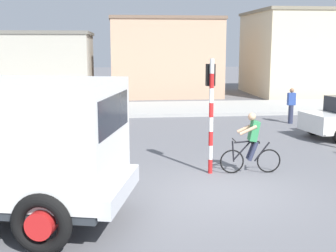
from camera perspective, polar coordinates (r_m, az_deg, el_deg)
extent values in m
plane|color=slate|center=(11.28, 7.00, -8.20)|extent=(120.00, 120.00, 0.00)
cube|color=#ADADA8|center=(24.59, -0.39, 2.23)|extent=(80.00, 5.00, 0.16)
cube|color=silver|center=(8.83, -6.04, -8.03)|extent=(0.81, 2.36, 0.36)
cube|color=black|center=(8.52, -7.21, 1.62)|extent=(0.64, 2.09, 0.70)
torus|color=black|center=(10.37, -10.20, -6.77)|extent=(1.13, 0.50, 1.10)
cylinder|color=red|center=(10.37, -10.20, -6.77)|extent=(0.55, 0.41, 0.50)
torus|color=black|center=(8.12, -15.87, -11.96)|extent=(1.13, 0.50, 1.10)
cylinder|color=red|center=(8.12, -15.87, -11.96)|extent=(0.55, 0.41, 0.50)
torus|color=black|center=(12.69, 8.16, -4.51)|extent=(0.68, 0.07, 0.68)
torus|color=black|center=(12.94, 12.73, -4.36)|extent=(0.68, 0.07, 0.68)
cylinder|color=black|center=(12.63, 9.77, -1.98)|extent=(0.60, 0.07, 0.09)
cylinder|color=black|center=(12.67, 9.47, -3.07)|extent=(0.51, 0.07, 0.57)
cylinder|color=black|center=(12.82, 11.90, -3.23)|extent=(0.44, 0.06, 0.57)
cylinder|color=black|center=(12.62, 8.31, -3.21)|extent=(0.10, 0.05, 0.59)
cylinder|color=black|center=(12.55, 8.46, -1.81)|extent=(0.05, 0.50, 0.03)
cube|color=black|center=(12.71, 11.07, -2.07)|extent=(0.25, 0.13, 0.06)
cube|color=#338C51|center=(12.63, 10.90, -0.61)|extent=(0.31, 0.33, 0.59)
sphere|color=tan|center=(12.54, 10.66, 1.18)|extent=(0.22, 0.22, 0.22)
cylinder|color=#2D334C|center=(12.65, 10.80, -3.19)|extent=(0.31, 0.13, 0.57)
cylinder|color=tan|center=(12.42, 10.20, -0.54)|extent=(0.49, 0.11, 0.29)
cylinder|color=#2D334C|center=(12.83, 10.58, -2.98)|extent=(0.31, 0.13, 0.57)
cylinder|color=tan|center=(12.72, 9.86, -0.26)|extent=(0.49, 0.11, 0.29)
cylinder|color=red|center=(12.66, 5.43, -5.14)|extent=(0.12, 0.12, 0.40)
cylinder|color=white|center=(12.56, 5.46, -3.38)|extent=(0.12, 0.12, 0.40)
cylinder|color=red|center=(12.47, 5.49, -1.59)|extent=(0.12, 0.12, 0.40)
cylinder|color=white|center=(12.39, 5.52, 0.22)|extent=(0.12, 0.12, 0.40)
cylinder|color=red|center=(12.33, 5.56, 2.05)|extent=(0.12, 0.12, 0.40)
cylinder|color=white|center=(12.28, 5.59, 3.89)|extent=(0.12, 0.12, 0.40)
cylinder|color=red|center=(12.24, 5.62, 5.75)|extent=(0.12, 0.12, 0.40)
cylinder|color=white|center=(12.21, 5.66, 7.62)|extent=(0.12, 0.12, 0.40)
cube|color=black|center=(12.40, 5.46, 6.51)|extent=(0.24, 0.20, 0.60)
sphere|color=red|center=(12.52, 5.35, 6.55)|extent=(0.14, 0.14, 0.14)
cylinder|color=black|center=(18.80, 18.09, -0.16)|extent=(0.62, 0.28, 0.60)
cylinder|color=black|center=(21.20, -19.52, 0.91)|extent=(0.62, 0.26, 0.60)
cylinder|color=black|center=(19.53, -20.00, 0.11)|extent=(0.62, 0.26, 0.60)
cylinder|color=black|center=(17.01, -16.75, -1.16)|extent=(0.62, 0.28, 0.60)
cylinder|color=black|center=(15.47, -18.91, -2.41)|extent=(0.62, 0.28, 0.60)
cylinder|color=#2D334C|center=(21.15, 15.39, 1.46)|extent=(0.22, 0.22, 0.85)
cube|color=#3351A8|center=(21.05, 15.48, 3.35)|extent=(0.34, 0.22, 0.56)
sphere|color=#9E7051|center=(21.01, 15.53, 4.41)|extent=(0.20, 0.20, 0.20)
cube|color=#B2AD9E|center=(31.10, -19.60, 7.05)|extent=(10.52, 7.01, 4.15)
cube|color=slate|center=(31.07, -19.85, 11.05)|extent=(10.73, 7.15, 0.20)
cube|color=tan|center=(32.19, -0.54, 8.64)|extent=(7.40, 6.68, 5.16)
cube|color=#775E4C|center=(32.22, -0.54, 13.42)|extent=(7.55, 6.81, 0.20)
cube|color=beige|center=(34.74, 19.98, 8.60)|extent=(11.43, 7.46, 5.70)
cube|color=gray|center=(34.80, 20.29, 13.45)|extent=(11.66, 7.61, 0.20)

